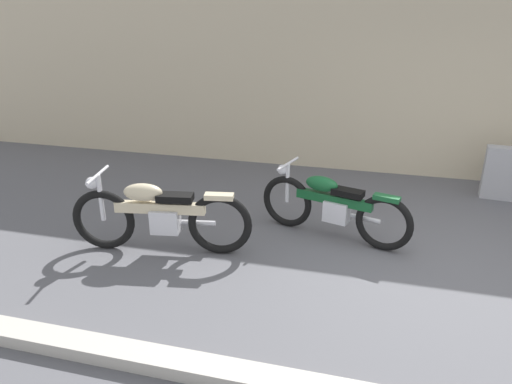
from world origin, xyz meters
TOP-DOWN VIEW (x-y plane):
  - ground_plane at (0.00, 0.00)m, footprint 40.00×40.00m
  - building_wall at (0.00, 3.47)m, footprint 18.00×0.30m
  - stone_marker at (1.09, 2.60)m, footprint 0.70×0.26m
  - motorcycle_green at (-1.25, 0.75)m, footprint 1.88×0.74m
  - motorcycle_cream at (-3.13, -0.09)m, footprint 2.08×0.65m

SIDE VIEW (x-z plane):
  - ground_plane at x=0.00m, z-range 0.00..0.00m
  - stone_marker at x=1.09m, z-range 0.00..0.78m
  - motorcycle_green at x=-1.25m, z-range -0.02..0.85m
  - motorcycle_cream at x=-3.13m, z-range -0.02..0.92m
  - building_wall at x=0.00m, z-range 0.00..3.50m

